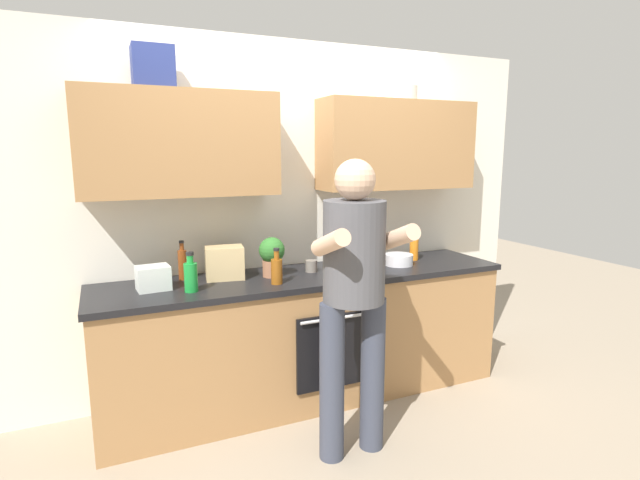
# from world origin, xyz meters

# --- Properties ---
(ground_plane) EXTENTS (12.00, 12.00, 0.00)m
(ground_plane) POSITION_xyz_m (0.00, 0.00, 0.00)
(ground_plane) COLOR gray
(back_wall_unit) EXTENTS (4.00, 0.38, 2.50)m
(back_wall_unit) POSITION_xyz_m (-0.00, 0.27, 1.50)
(back_wall_unit) COLOR silver
(back_wall_unit) RESTS_ON ground
(counter) EXTENTS (2.84, 0.67, 0.90)m
(counter) POSITION_xyz_m (0.00, -0.00, 0.45)
(counter) COLOR #A37547
(counter) RESTS_ON ground
(person_standing) EXTENTS (0.49, 0.45, 1.69)m
(person_standing) POSITION_xyz_m (-0.03, -0.72, 1.00)
(person_standing) COLOR #383D4C
(person_standing) RESTS_ON ground
(bottle_juice) EXTENTS (0.07, 0.07, 0.24)m
(bottle_juice) POSITION_xyz_m (0.91, 0.08, 1.01)
(bottle_juice) COLOR orange
(bottle_juice) RESTS_ON counter
(bottle_soda) EXTENTS (0.08, 0.08, 0.24)m
(bottle_soda) POSITION_xyz_m (-0.81, -0.11, 1.00)
(bottle_soda) COLOR #198C33
(bottle_soda) RESTS_ON counter
(bottle_vinegar) EXTENTS (0.06, 0.06, 0.26)m
(bottle_vinegar) POSITION_xyz_m (-0.81, 0.20, 1.01)
(bottle_vinegar) COLOR brown
(bottle_vinegar) RESTS_ON counter
(bottle_syrup) EXTENTS (0.07, 0.07, 0.23)m
(bottle_syrup) POSITION_xyz_m (-0.28, -0.16, 0.99)
(bottle_syrup) COLOR #8C4C14
(bottle_syrup) RESTS_ON counter
(bottle_wine) EXTENTS (0.06, 0.06, 0.22)m
(bottle_wine) POSITION_xyz_m (0.18, -0.07, 0.99)
(bottle_wine) COLOR #471419
(bottle_wine) RESTS_ON counter
(cup_stoneware) EXTENTS (0.08, 0.08, 0.08)m
(cup_stoneware) POSITION_xyz_m (0.04, 0.05, 0.94)
(cup_stoneware) COLOR slate
(cup_stoneware) RESTS_ON counter
(mixing_bowl) EXTENTS (0.21, 0.21, 0.08)m
(mixing_bowl) POSITION_xyz_m (0.71, -0.02, 0.94)
(mixing_bowl) COLOR silver
(mixing_bowl) RESTS_ON counter
(knife_block) EXTENTS (0.10, 0.14, 0.29)m
(knife_block) POSITION_xyz_m (0.44, -0.04, 1.02)
(knife_block) COLOR brown
(knife_block) RESTS_ON counter
(potted_herb) EXTENTS (0.17, 0.17, 0.27)m
(potted_herb) POSITION_xyz_m (-0.25, 0.04, 1.05)
(potted_herb) COLOR #9E6647
(potted_herb) RESTS_ON counter
(grocery_bag_bread) EXTENTS (0.27, 0.20, 0.21)m
(grocery_bag_bread) POSITION_xyz_m (-0.56, 0.11, 1.01)
(grocery_bag_bread) COLOR tan
(grocery_bag_bread) RESTS_ON counter
(grocery_bag_produce) EXTENTS (0.20, 0.17, 0.15)m
(grocery_bag_produce) POSITION_xyz_m (-1.01, 0.02, 0.97)
(grocery_bag_produce) COLOR silver
(grocery_bag_produce) RESTS_ON counter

